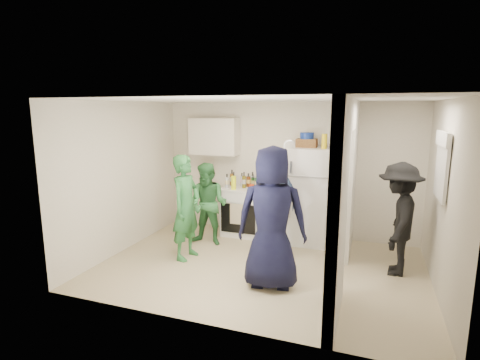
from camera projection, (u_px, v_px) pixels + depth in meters
name	position (u px, v px, depth m)	size (l,w,h in m)	color
floor	(260.00, 267.00, 5.71)	(4.80, 4.80, 0.00)	tan
wall_back	(287.00, 170.00, 7.05)	(4.80, 4.80, 0.00)	silver
wall_front	(215.00, 218.00, 3.91)	(4.80, 4.80, 0.00)	silver
wall_left	(124.00, 177.00, 6.27)	(3.40, 3.40, 0.00)	silver
wall_right	(445.00, 200.00, 4.69)	(3.40, 3.40, 0.00)	silver
ceiling	(262.00, 100.00, 5.25)	(4.80, 4.80, 0.00)	white
partition_pier_back	(351.00, 179.00, 6.10)	(0.12, 1.20, 2.50)	silver
partition_pier_front	(338.00, 214.00, 4.07)	(0.12, 1.20, 2.50)	silver
partition_header	(350.00, 115.00, 4.89)	(0.12, 1.00, 0.40)	silver
stove	(244.00, 211.00, 7.14)	(0.77, 0.64, 0.91)	white
upper_cabinet	(214.00, 136.00, 7.24)	(0.95, 0.34, 0.70)	silver
fridge	(310.00, 196.00, 6.62)	(0.71, 0.68, 1.71)	white
wicker_basket	(307.00, 143.00, 6.53)	(0.35, 0.25, 0.15)	brown
blue_bowl	(307.00, 136.00, 6.51)	(0.24, 0.24, 0.11)	navy
yellow_cup_stack_top	(324.00, 141.00, 6.28)	(0.09, 0.09, 0.25)	yellow
wall_clock	(290.00, 146.00, 6.94)	(0.22, 0.22, 0.03)	white
spice_shelf	(286.00, 165.00, 6.99)	(0.35, 0.08, 0.03)	olive
nook_window	(443.00, 166.00, 4.81)	(0.03, 0.70, 0.80)	black
nook_window_frame	(442.00, 166.00, 4.81)	(0.04, 0.76, 0.86)	white
nook_valance	(443.00, 139.00, 4.75)	(0.04, 0.82, 0.18)	white
yellow_cup_stack_stove	(234.00, 183.00, 6.87)	(0.09, 0.09, 0.25)	#ECFF15
red_cup	(252.00, 187.00, 6.79)	(0.09, 0.09, 0.12)	red
person_green_left	(186.00, 207.00, 5.93)	(0.61, 0.40, 1.68)	#2A6B3A
person_green_center	(208.00, 204.00, 6.56)	(0.71, 0.55, 1.46)	#367B47
person_denim	(273.00, 203.00, 5.97)	(1.05, 0.44, 1.80)	navy
person_navy	(272.00, 218.00, 4.92)	(0.94, 0.61, 1.92)	black
person_nook	(398.00, 219.00, 5.36)	(1.06, 0.61, 1.64)	black
bottle_a	(232.00, 178.00, 7.25)	(0.08, 0.08, 0.31)	brown
bottle_b	(234.00, 180.00, 7.00)	(0.07, 0.07, 0.30)	#1E5A32
bottle_c	(242.00, 179.00, 7.22)	(0.07, 0.07, 0.25)	#A2A7B0
bottle_d	(244.00, 180.00, 6.99)	(0.07, 0.07, 0.30)	#5D5210
bottle_e	(253.00, 179.00, 7.15)	(0.08, 0.08, 0.28)	#B4BCC7
bottle_f	(253.00, 181.00, 7.01)	(0.06, 0.06, 0.27)	#133414
bottle_g	(258.00, 179.00, 7.07)	(0.07, 0.07, 0.33)	olive
bottle_h	(227.00, 181.00, 7.01)	(0.07, 0.07, 0.27)	#AAAEB6
bottle_i	(248.00, 180.00, 7.12)	(0.08, 0.08, 0.26)	#632F11
bottle_j	(257.00, 182.00, 6.83)	(0.08, 0.08, 0.30)	#1E582D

